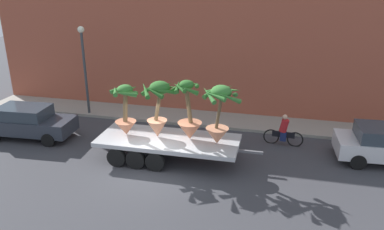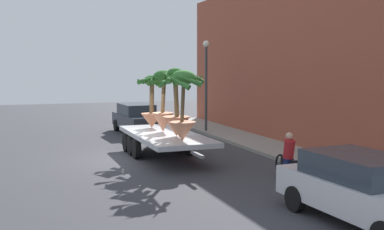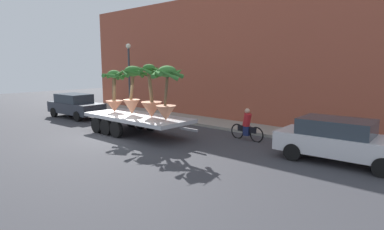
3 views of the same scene
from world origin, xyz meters
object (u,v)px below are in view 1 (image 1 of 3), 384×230
object	(u,v)px
flatbed_trailer	(163,142)
cyclist	(284,132)
potted_palm_middle	(189,118)
potted_palm_rear	(219,114)
potted_palm_extra	(126,112)
trailing_car	(28,122)
street_lamp	(84,59)
potted_palm_front	(159,107)

from	to	relation	value
flatbed_trailer	cyclist	world-z (taller)	cyclist
potted_palm_middle	cyclist	world-z (taller)	potted_palm_middle
potted_palm_rear	potted_palm_middle	bearing A→B (deg)	172.21
potted_palm_rear	potted_palm_extra	world-z (taller)	potted_palm_rear
flatbed_trailer	trailing_car	distance (m)	7.08
cyclist	trailing_car	bearing A→B (deg)	-170.39
potted_palm_middle	street_lamp	world-z (taller)	street_lamp
potted_palm_extra	trailing_car	bearing A→B (deg)	173.22
flatbed_trailer	potted_palm_rear	world-z (taller)	potted_palm_rear
flatbed_trailer	potted_palm_rear	distance (m)	2.86
potted_palm_front	cyclist	xyz separation A→B (m)	(5.19, 2.61, -1.67)
street_lamp	cyclist	bearing A→B (deg)	-7.63
potted_palm_front	trailing_car	distance (m)	7.08
flatbed_trailer	potted_palm_extra	world-z (taller)	potted_palm_extra
cyclist	potted_palm_rear	bearing A→B (deg)	-134.34
trailing_car	potted_palm_extra	bearing A→B (deg)	-6.78
potted_palm_middle	trailing_car	bearing A→B (deg)	176.84
flatbed_trailer	trailing_car	xyz separation A→B (m)	(-7.06, 0.63, 0.06)
potted_palm_extra	street_lamp	size ratio (longest dim) A/B	0.47
potted_palm_extra	cyclist	world-z (taller)	potted_palm_extra
potted_palm_middle	flatbed_trailer	bearing A→B (deg)	-170.90
potted_palm_rear	trailing_car	world-z (taller)	potted_palm_rear
cyclist	flatbed_trailer	bearing A→B (deg)	-151.99
potted_palm_rear	potted_palm_front	bearing A→B (deg)	178.57
trailing_car	street_lamp	world-z (taller)	street_lamp
potted_palm_rear	potted_palm_front	xyz separation A→B (m)	(-2.58, 0.06, 0.05)
street_lamp	potted_palm_middle	bearing A→B (deg)	-29.97
potted_palm_rear	potted_palm_extra	distance (m)	4.05
trailing_car	potted_palm_middle	bearing A→B (deg)	-3.16
potted_palm_rear	potted_palm_middle	xyz separation A→B (m)	(-1.30, 0.18, -0.34)
potted_palm_front	potted_palm_extra	size ratio (longest dim) A/B	1.10
flatbed_trailer	street_lamp	bearing A→B (deg)	144.21
potted_palm_rear	potted_palm_extra	xyz separation A→B (m)	(-4.04, -0.02, -0.29)
flatbed_trailer	potted_palm_extra	bearing A→B (deg)	-179.46
potted_palm_rear	flatbed_trailer	bearing A→B (deg)	-179.97
potted_palm_front	trailing_car	bearing A→B (deg)	175.32
potted_palm_front	cyclist	bearing A→B (deg)	26.70
potted_palm_middle	potted_palm_extra	world-z (taller)	potted_palm_middle
potted_palm_front	potted_palm_rear	bearing A→B (deg)	-1.43
cyclist	trailing_car	size ratio (longest dim) A/B	0.42
potted_palm_front	cyclist	world-z (taller)	potted_palm_front
cyclist	potted_palm_extra	bearing A→B (deg)	-157.99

